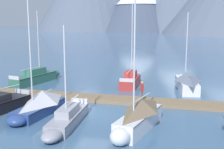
{
  "coord_description": "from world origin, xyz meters",
  "views": [
    {
      "loc": [
        6.66,
        -20.48,
        6.92
      ],
      "look_at": [
        0.0,
        6.0,
        2.0
      ],
      "focal_mm": 47.48,
      "sensor_mm": 36.0,
      "label": 1
    }
  ],
  "objects_px": {
    "sailboat_far_berth": "(131,80)",
    "sailboat_outer_slip": "(138,116)",
    "person_on_dock": "(142,90)",
    "sailboat_mid_dock_port": "(39,104)",
    "sailboat_end_of_dock": "(186,81)",
    "sailboat_nearest_berth": "(38,77)",
    "sailboat_mid_dock_starboard": "(66,119)"
  },
  "relations": [
    {
      "from": "sailboat_mid_dock_starboard",
      "to": "sailboat_far_berth",
      "type": "distance_m",
      "value": 13.77
    },
    {
      "from": "sailboat_far_berth",
      "to": "sailboat_outer_slip",
      "type": "relative_size",
      "value": 1.08
    },
    {
      "from": "sailboat_mid_dock_port",
      "to": "sailboat_mid_dock_starboard",
      "type": "bearing_deg",
      "value": -32.76
    },
    {
      "from": "sailboat_mid_dock_starboard",
      "to": "sailboat_outer_slip",
      "type": "distance_m",
      "value": 4.82
    },
    {
      "from": "sailboat_nearest_berth",
      "to": "sailboat_far_berth",
      "type": "distance_m",
      "value": 10.73
    },
    {
      "from": "person_on_dock",
      "to": "sailboat_mid_dock_starboard",
      "type": "bearing_deg",
      "value": -122.36
    },
    {
      "from": "sailboat_end_of_dock",
      "to": "sailboat_nearest_berth",
      "type": "bearing_deg",
      "value": -178.71
    },
    {
      "from": "sailboat_mid_dock_port",
      "to": "sailboat_end_of_dock",
      "type": "height_order",
      "value": "sailboat_mid_dock_port"
    },
    {
      "from": "sailboat_end_of_dock",
      "to": "person_on_dock",
      "type": "xyz_separation_m",
      "value": [
        -3.61,
        -6.57,
        0.34
      ]
    },
    {
      "from": "sailboat_nearest_berth",
      "to": "person_on_dock",
      "type": "bearing_deg",
      "value": -25.58
    },
    {
      "from": "sailboat_mid_dock_starboard",
      "to": "sailboat_far_berth",
      "type": "bearing_deg",
      "value": 82.23
    },
    {
      "from": "sailboat_nearest_berth",
      "to": "sailboat_mid_dock_starboard",
      "type": "bearing_deg",
      "value": -55.21
    },
    {
      "from": "sailboat_mid_dock_port",
      "to": "sailboat_far_berth",
      "type": "relative_size",
      "value": 1.01
    },
    {
      "from": "sailboat_far_berth",
      "to": "sailboat_outer_slip",
      "type": "xyz_separation_m",
      "value": [
        2.91,
        -13.14,
        0.28
      ]
    },
    {
      "from": "sailboat_mid_dock_port",
      "to": "sailboat_mid_dock_starboard",
      "type": "relative_size",
      "value": 1.31
    },
    {
      "from": "sailboat_nearest_berth",
      "to": "sailboat_far_berth",
      "type": "bearing_deg",
      "value": 5.04
    },
    {
      "from": "sailboat_outer_slip",
      "to": "sailboat_mid_dock_port",
      "type": "bearing_deg",
      "value": 169.7
    },
    {
      "from": "sailboat_nearest_berth",
      "to": "sailboat_mid_dock_starboard",
      "type": "height_order",
      "value": "sailboat_nearest_berth"
    },
    {
      "from": "sailboat_far_berth",
      "to": "sailboat_end_of_dock",
      "type": "xyz_separation_m",
      "value": [
        5.87,
        -0.57,
        0.27
      ]
    },
    {
      "from": "sailboat_mid_dock_starboard",
      "to": "sailboat_outer_slip",
      "type": "xyz_separation_m",
      "value": [
        4.77,
        0.5,
        0.43
      ]
    },
    {
      "from": "sailboat_outer_slip",
      "to": "sailboat_end_of_dock",
      "type": "distance_m",
      "value": 12.91
    },
    {
      "from": "sailboat_nearest_berth",
      "to": "sailboat_mid_dock_starboard",
      "type": "distance_m",
      "value": 15.46
    },
    {
      "from": "sailboat_mid_dock_port",
      "to": "person_on_dock",
      "type": "height_order",
      "value": "sailboat_mid_dock_port"
    },
    {
      "from": "sailboat_nearest_berth",
      "to": "person_on_dock",
      "type": "distance_m",
      "value": 14.36
    },
    {
      "from": "sailboat_outer_slip",
      "to": "person_on_dock",
      "type": "distance_m",
      "value": 6.04
    },
    {
      "from": "sailboat_far_berth",
      "to": "sailboat_end_of_dock",
      "type": "distance_m",
      "value": 5.9
    },
    {
      "from": "sailboat_mid_dock_port",
      "to": "sailboat_outer_slip",
      "type": "height_order",
      "value": "sailboat_mid_dock_port"
    },
    {
      "from": "sailboat_mid_dock_starboard",
      "to": "person_on_dock",
      "type": "distance_m",
      "value": 7.74
    },
    {
      "from": "sailboat_end_of_dock",
      "to": "person_on_dock",
      "type": "relative_size",
      "value": 4.62
    },
    {
      "from": "sailboat_nearest_berth",
      "to": "sailboat_end_of_dock",
      "type": "distance_m",
      "value": 16.56
    },
    {
      "from": "sailboat_mid_dock_port",
      "to": "sailboat_end_of_dock",
      "type": "xyz_separation_m",
      "value": [
        10.7,
        11.16,
        0.08
      ]
    },
    {
      "from": "sailboat_mid_dock_starboard",
      "to": "person_on_dock",
      "type": "xyz_separation_m",
      "value": [
        4.12,
        6.5,
        0.76
      ]
    }
  ]
}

